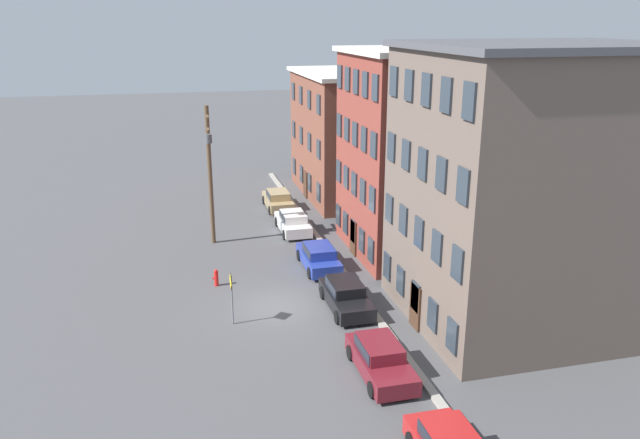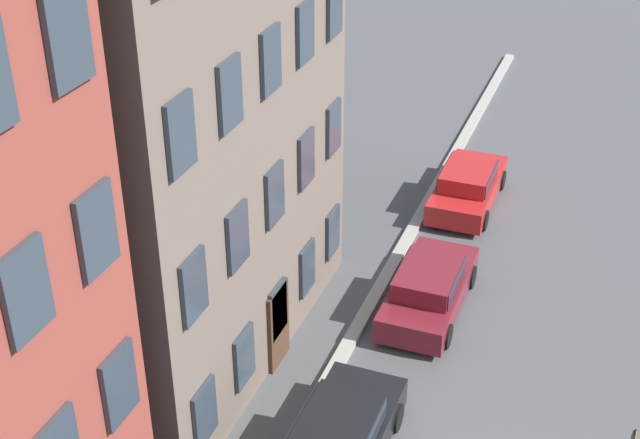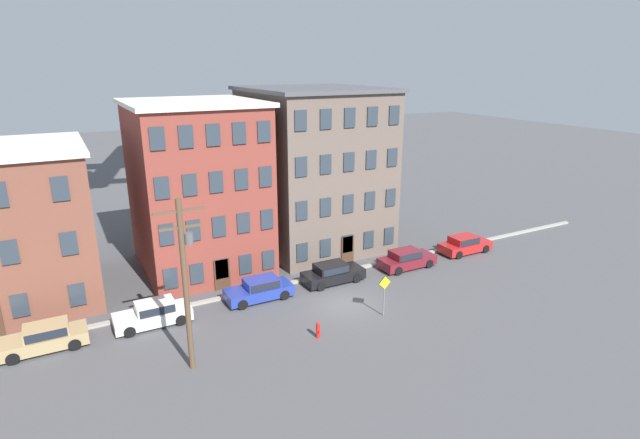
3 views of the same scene
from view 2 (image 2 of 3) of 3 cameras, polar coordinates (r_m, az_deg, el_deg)
The scene contains 4 objects.
apartment_far at distance 22.09m, azimuth -16.68°, elevation 8.00°, with size 10.26×11.64×13.07m.
car_black at distance 19.70m, azimuth 1.18°, elevation -13.87°, with size 4.40×1.92×1.43m.
car_maroon at distance 24.31m, azimuth 6.97°, elevation -4.32°, with size 4.40×1.92×1.43m.
car_red at distance 29.57m, azimuth 9.44°, elevation 2.22°, with size 4.40×1.92×1.43m.
Camera 2 is at (-12.31, -1.27, 14.49)m, focal length 50.00 mm.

